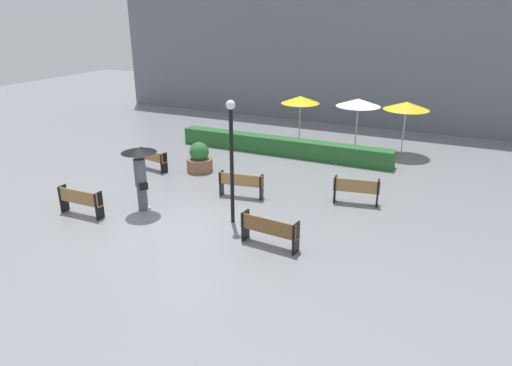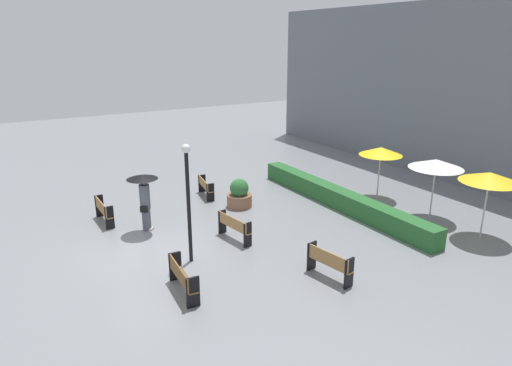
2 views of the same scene
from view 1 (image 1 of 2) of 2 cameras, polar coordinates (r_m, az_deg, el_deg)
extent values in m
plane|color=gray|center=(14.32, -9.79, -5.47)|extent=(60.00, 60.00, 0.00)
cube|color=#9E7242|center=(16.01, 12.42, -0.93)|extent=(1.58, 0.53, 0.04)
cube|color=#9E7242|center=(15.79, 12.45, -0.34)|extent=(1.54, 0.31, 0.43)
cube|color=black|center=(16.04, 9.86, -0.74)|extent=(0.12, 0.37, 0.92)
cube|color=black|center=(15.99, 14.97, -1.23)|extent=(0.12, 0.37, 0.92)
cube|color=brown|center=(12.90, 1.79, -6.11)|extent=(1.74, 0.41, 0.04)
cube|color=brown|center=(12.67, 1.47, -5.42)|extent=(1.73, 0.18, 0.44)
cube|color=black|center=(13.23, -1.34, -5.30)|extent=(0.09, 0.38, 0.89)
cube|color=black|center=(12.56, 5.01, -6.88)|extent=(0.09, 0.38, 0.89)
cube|color=#9E7242|center=(15.83, -20.97, -2.26)|extent=(1.62, 0.26, 0.04)
cube|color=#9E7242|center=(15.66, -21.42, -1.61)|extent=(1.62, 0.07, 0.45)
cube|color=black|center=(16.33, -22.92, -1.78)|extent=(0.07, 0.33, 0.90)
cube|color=black|center=(15.31, -19.02, -2.71)|extent=(0.07, 0.33, 0.90)
cube|color=#9E7242|center=(16.21, -1.83, -0.15)|extent=(1.64, 0.45, 0.04)
cube|color=#9E7242|center=(16.02, -1.99, 0.42)|extent=(1.61, 0.28, 0.40)
cube|color=black|center=(16.44, -4.34, 0.01)|extent=(0.11, 0.33, 0.89)
cube|color=black|center=(15.99, 0.70, -0.54)|extent=(0.11, 0.33, 0.89)
cube|color=#9E7242|center=(19.54, -12.87, 2.90)|extent=(1.57, 0.51, 0.04)
cube|color=#9E7242|center=(19.39, -13.23, 3.37)|extent=(1.54, 0.30, 0.37)
cube|color=black|center=(20.05, -14.30, 3.17)|extent=(0.12, 0.35, 0.82)
cube|color=black|center=(19.03, -11.44, 2.47)|extent=(0.12, 0.35, 0.82)
cylinder|color=#4C515B|center=(15.61, -14.00, -1.81)|extent=(0.32, 0.32, 0.85)
cube|color=#B2A599|center=(15.77, -13.67, -3.07)|extent=(0.40, 0.41, 0.08)
cylinder|color=#4C515B|center=(15.30, -14.29, 1.27)|extent=(0.38, 0.38, 0.92)
sphere|color=tan|center=(15.13, -14.47, 3.29)|extent=(0.21, 0.21, 0.21)
cube|color=black|center=(15.24, -13.87, -0.42)|extent=(0.25, 0.28, 0.22)
cylinder|color=black|center=(15.10, -14.31, 2.38)|extent=(0.02, 0.02, 0.90)
cone|color=black|center=(14.97, -14.46, 4.01)|extent=(1.13, 1.13, 0.16)
cylinder|color=brown|center=(19.02, -7.05, 2.27)|extent=(1.07, 1.07, 0.54)
sphere|color=#2D6B33|center=(18.85, -7.12, 3.90)|extent=(0.80, 0.80, 0.80)
cylinder|color=black|center=(13.79, -3.04, 1.89)|extent=(0.12, 0.12, 3.60)
sphere|color=white|center=(13.30, -3.20, 9.74)|extent=(0.28, 0.28, 0.28)
cylinder|color=silver|center=(22.96, 5.47, 7.67)|extent=(0.06, 0.06, 2.17)
cone|color=yellow|center=(22.74, 5.57, 10.33)|extent=(1.88, 1.88, 0.35)
cylinder|color=silver|center=(22.20, 12.46, 6.95)|extent=(0.06, 0.06, 2.26)
cone|color=white|center=(21.97, 12.68, 9.81)|extent=(2.06, 2.06, 0.35)
cylinder|color=silver|center=(21.93, 17.97, 6.26)|extent=(0.06, 0.06, 2.27)
cone|color=yellow|center=(21.69, 18.31, 9.16)|extent=(2.02, 2.02, 0.35)
cube|color=#28602D|center=(21.10, 3.23, 4.61)|extent=(10.12, 0.70, 0.78)
cube|color=slate|center=(27.55, 9.53, 16.52)|extent=(28.00, 1.20, 8.67)
camera|label=2|loc=(8.96, 70.34, 11.05)|focal=31.48mm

